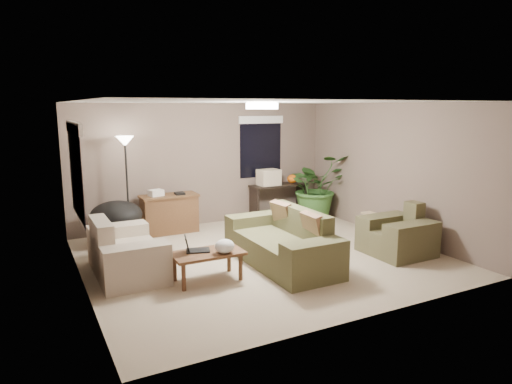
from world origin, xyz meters
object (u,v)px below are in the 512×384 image
main_sofa (283,245)px  cat_scratching_post (369,228)px  coffee_table (207,256)px  papasan_chair (117,220)px  console_table (278,198)px  desk (170,214)px  floor_lamp (126,154)px  loveseat (125,254)px  armchair (398,236)px  houseplant (316,194)px

main_sofa → cat_scratching_post: bearing=11.4°
coffee_table → papasan_chair: size_ratio=0.88×
main_sofa → console_table: 3.02m
cat_scratching_post → papasan_chair: bearing=157.6°
desk → floor_lamp: (-0.80, -0.11, 1.22)m
loveseat → coffee_table: loveseat is taller
loveseat → armchair: 4.39m
coffee_table → papasan_chair: bearing=109.3°
floor_lamp → papasan_chair: bearing=-134.0°
loveseat → coffee_table: bearing=-39.3°
armchair → houseplant: 2.68m
main_sofa → floor_lamp: floor_lamp is taller
console_table → desk: bearing=-178.0°
armchair → papasan_chair: size_ratio=0.88×
console_table → cat_scratching_post: size_ratio=2.60×
coffee_table → loveseat: bearing=140.7°
main_sofa → floor_lamp: (-1.85, 2.45, 1.30)m
main_sofa → armchair: 1.99m
floor_lamp → armchair: bearing=-37.6°
coffee_table → console_table: size_ratio=0.77×
main_sofa → houseplant: houseplant is taller
console_table → papasan_chair: 3.61m
main_sofa → armchair: bearing=-13.8°
main_sofa → floor_lamp: 3.34m
coffee_table → houseplant: (3.46, 2.32, 0.20)m
armchair → houseplant: houseplant is taller
desk → floor_lamp: bearing=-172.4°
main_sofa → houseplant: bearing=45.6°
desk → main_sofa: bearing=-67.6°
papasan_chair → floor_lamp: (0.27, 0.28, 1.13)m
desk → console_table: (2.50, 0.09, 0.06)m
console_table → houseplant: bearing=-33.5°
papasan_chair → armchair: bearing=-33.0°
armchair → houseplant: size_ratio=0.70×
armchair → papasan_chair: 4.85m
console_table → papasan_chair: bearing=-172.4°
desk → loveseat: bearing=-123.5°
console_table → floor_lamp: floor_lamp is taller
main_sofa → armchair: same height
houseplant → cat_scratching_post: size_ratio=2.85×
main_sofa → coffee_table: (-1.32, -0.14, 0.06)m
loveseat → console_table: loveseat is taller
coffee_table → papasan_chair: papasan_chair is taller
console_table → houseplant: 0.83m
armchair → houseplant: (0.20, 2.66, 0.26)m
armchair → cat_scratching_post: bearing=79.6°
armchair → console_table: 3.16m
loveseat → armchair: bearing=-15.1°
coffee_table → desk: bearing=84.3°
console_table → floor_lamp: 3.51m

